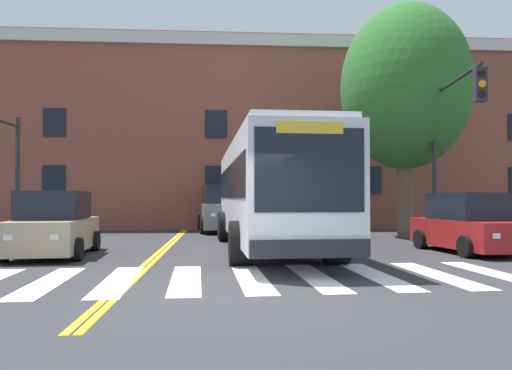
{
  "coord_description": "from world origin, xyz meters",
  "views": [
    {
      "loc": [
        -0.31,
        -8.07,
        1.63
      ],
      "look_at": [
        0.74,
        6.73,
        2.0
      ],
      "focal_mm": 35.0,
      "sensor_mm": 36.0,
      "label": 1
    }
  ],
  "objects_px": {
    "car_grey_behind_bus": "(222,210)",
    "street_tree_curbside_large": "(405,87)",
    "car_tan_near_lane": "(54,226)",
    "car_red_far_lane": "(468,225)",
    "city_bus": "(267,190)",
    "traffic_light_near_corner": "(451,127)"
  },
  "relations": [
    {
      "from": "city_bus",
      "to": "car_grey_behind_bus",
      "type": "height_order",
      "value": "city_bus"
    },
    {
      "from": "car_grey_behind_bus",
      "to": "traffic_light_near_corner",
      "type": "height_order",
      "value": "traffic_light_near_corner"
    },
    {
      "from": "city_bus",
      "to": "street_tree_curbside_large",
      "type": "xyz_separation_m",
      "value": [
        6.15,
        4.3,
        4.35
      ]
    },
    {
      "from": "car_tan_near_lane",
      "to": "street_tree_curbside_large",
      "type": "bearing_deg",
      "value": 25.63
    },
    {
      "from": "city_bus",
      "to": "car_tan_near_lane",
      "type": "height_order",
      "value": "city_bus"
    },
    {
      "from": "car_red_far_lane",
      "to": "street_tree_curbside_large",
      "type": "xyz_separation_m",
      "value": [
        0.33,
        5.84,
        5.39
      ]
    },
    {
      "from": "car_tan_near_lane",
      "to": "street_tree_curbside_large",
      "type": "height_order",
      "value": "street_tree_curbside_large"
    },
    {
      "from": "car_tan_near_lane",
      "to": "car_grey_behind_bus",
      "type": "xyz_separation_m",
      "value": [
        4.69,
        9.58,
        0.22
      ]
    },
    {
      "from": "car_tan_near_lane",
      "to": "car_grey_behind_bus",
      "type": "distance_m",
      "value": 10.67
    },
    {
      "from": "traffic_light_near_corner",
      "to": "car_grey_behind_bus",
      "type": "bearing_deg",
      "value": 136.93
    },
    {
      "from": "traffic_light_near_corner",
      "to": "car_red_far_lane",
      "type": "bearing_deg",
      "value": -104.21
    },
    {
      "from": "car_red_far_lane",
      "to": "car_tan_near_lane",
      "type": "bearing_deg",
      "value": -179.78
    },
    {
      "from": "car_tan_near_lane",
      "to": "car_grey_behind_bus",
      "type": "relative_size",
      "value": 0.81
    },
    {
      "from": "car_grey_behind_bus",
      "to": "traffic_light_near_corner",
      "type": "relative_size",
      "value": 0.86
    },
    {
      "from": "car_tan_near_lane",
      "to": "city_bus",
      "type": "bearing_deg",
      "value": 14.58
    },
    {
      "from": "car_grey_behind_bus",
      "to": "street_tree_curbside_large",
      "type": "relative_size",
      "value": 0.52
    },
    {
      "from": "car_tan_near_lane",
      "to": "car_red_far_lane",
      "type": "relative_size",
      "value": 1.0
    },
    {
      "from": "car_tan_near_lane",
      "to": "car_grey_behind_bus",
      "type": "height_order",
      "value": "car_grey_behind_bus"
    },
    {
      "from": "car_tan_near_lane",
      "to": "traffic_light_near_corner",
      "type": "bearing_deg",
      "value": 10.31
    },
    {
      "from": "car_red_far_lane",
      "to": "city_bus",
      "type": "bearing_deg",
      "value": 165.13
    },
    {
      "from": "car_red_far_lane",
      "to": "car_grey_behind_bus",
      "type": "height_order",
      "value": "car_grey_behind_bus"
    },
    {
      "from": "car_tan_near_lane",
      "to": "car_red_far_lane",
      "type": "xyz_separation_m",
      "value": [
        11.94,
        0.05,
        -0.02
      ]
    }
  ]
}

